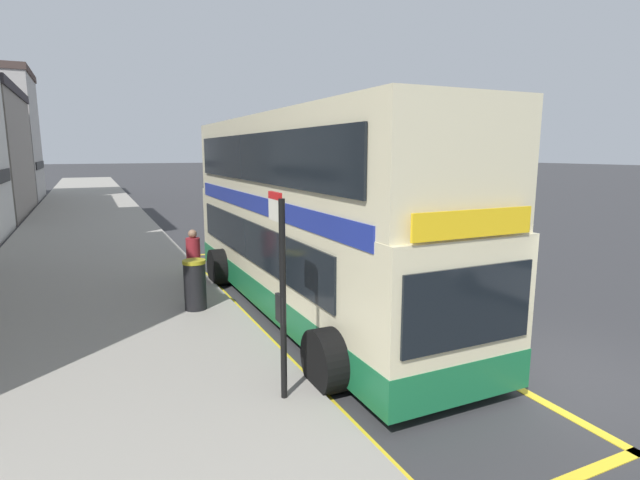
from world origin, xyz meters
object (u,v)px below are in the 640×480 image
at_px(bus_stop_sign, 281,282).
at_px(parked_car_white_across, 218,180).
at_px(double_decker_bus, 307,221).
at_px(litter_bin, 195,284).
at_px(pedestrian_waiting_near_sign, 194,259).

xyz_separation_m(bus_stop_sign, parked_car_white_across, (9.54, 43.22, -1.04)).
distance_m(double_decker_bus, litter_bin, 2.87).
xyz_separation_m(double_decker_bus, litter_bin, (-2.45, 0.65, -1.36)).
bearing_deg(litter_bin, pedestrian_waiting_near_sign, 79.79).
xyz_separation_m(pedestrian_waiting_near_sign, litter_bin, (-0.22, -1.25, -0.31)).
bearing_deg(bus_stop_sign, parked_car_white_across, 77.55).
bearing_deg(parked_car_white_across, double_decker_bus, -98.14).
bearing_deg(litter_bin, bus_stop_sign, -85.70).
height_order(double_decker_bus, litter_bin, double_decker_bus).
height_order(bus_stop_sign, pedestrian_waiting_near_sign, bus_stop_sign).
height_order(bus_stop_sign, litter_bin, bus_stop_sign).
xyz_separation_m(double_decker_bus, pedestrian_waiting_near_sign, (-2.22, 1.90, -1.05)).
height_order(parked_car_white_across, litter_bin, parked_car_white_across).
bearing_deg(pedestrian_waiting_near_sign, litter_bin, -100.21).
relative_size(pedestrian_waiting_near_sign, litter_bin, 1.43).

